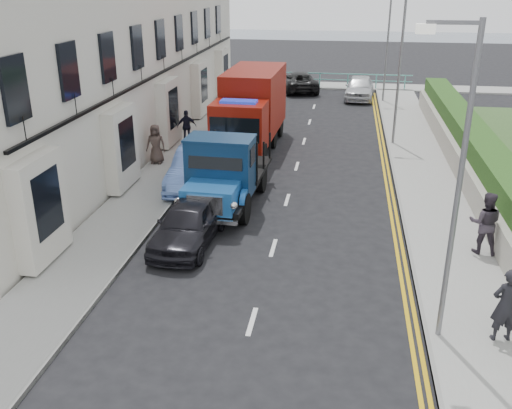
% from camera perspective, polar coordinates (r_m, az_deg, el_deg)
% --- Properties ---
extents(ground, '(120.00, 120.00, 0.00)m').
position_cam_1_polar(ground, '(15.61, 0.79, -7.60)').
color(ground, black).
rests_on(ground, ground).
extents(pavement_west, '(2.40, 38.00, 0.12)m').
position_cam_1_polar(pavement_west, '(24.74, -8.21, 3.81)').
color(pavement_west, gray).
rests_on(pavement_west, ground).
extents(pavement_east, '(2.60, 38.00, 0.12)m').
position_cam_1_polar(pavement_east, '(23.95, 16.63, 2.46)').
color(pavement_east, gray).
rests_on(pavement_east, ground).
extents(promenade, '(30.00, 2.50, 0.12)m').
position_cam_1_polar(promenade, '(43.16, 6.41, 11.74)').
color(promenade, gray).
rests_on(promenade, ground).
extents(sea_plane, '(120.00, 120.00, 0.00)m').
position_cam_1_polar(sea_plane, '(73.86, 7.71, 15.92)').
color(sea_plane, '#4E5A6A').
rests_on(sea_plane, ground).
extents(garden_east, '(1.45, 28.00, 1.75)m').
position_cam_1_polar(garden_east, '(24.04, 21.36, 4.04)').
color(garden_east, '#B2AD9E').
rests_on(garden_east, ground).
extents(seafront_railing, '(13.00, 0.08, 1.11)m').
position_cam_1_polar(seafront_railing, '(42.28, 6.38, 12.25)').
color(seafront_railing, '#59B2A5').
rests_on(seafront_railing, ground).
extents(lamp_near, '(1.23, 0.18, 7.00)m').
position_cam_1_polar(lamp_near, '(12.24, 19.25, 3.04)').
color(lamp_near, slate).
rests_on(lamp_near, ground).
extents(lamp_mid, '(1.23, 0.18, 7.00)m').
position_cam_1_polar(lamp_mid, '(27.77, 13.97, 13.75)').
color(lamp_mid, slate).
rests_on(lamp_mid, ground).
extents(lamp_far, '(1.23, 0.18, 7.00)m').
position_cam_1_polar(lamp_far, '(37.68, 12.86, 15.90)').
color(lamp_far, slate).
rests_on(lamp_far, ground).
extents(bedford_lorry, '(2.45, 5.72, 2.66)m').
position_cam_1_polar(bedford_lorry, '(19.64, -3.40, 2.70)').
color(bedford_lorry, black).
rests_on(bedford_lorry, ground).
extents(red_lorry, '(2.51, 6.92, 3.59)m').
position_cam_1_polar(red_lorry, '(26.90, -0.47, 9.61)').
color(red_lorry, black).
rests_on(red_lorry, ground).
extents(parked_car_front, '(1.82, 4.11, 1.38)m').
position_cam_1_polar(parked_car_front, '(17.48, -6.76, -1.84)').
color(parked_car_front, black).
rests_on(parked_car_front, ground).
extents(parked_car_mid, '(1.66, 4.62, 1.51)m').
position_cam_1_polar(parked_car_mid, '(22.28, -5.82, 3.74)').
color(parked_car_mid, '#6387D5').
rests_on(parked_car_mid, ground).
extents(parked_car_rear, '(1.96, 4.65, 1.34)m').
position_cam_1_polar(parked_car_rear, '(30.30, -1.78, 8.62)').
color(parked_car_rear, '#B5B6BA').
rests_on(parked_car_rear, ground).
extents(seafront_car_left, '(3.34, 5.27, 1.36)m').
position_cam_1_polar(seafront_car_left, '(41.17, 4.30, 12.19)').
color(seafront_car_left, black).
rests_on(seafront_car_left, ground).
extents(seafront_car_right, '(2.05, 4.52, 1.51)m').
position_cam_1_polar(seafront_car_right, '(38.93, 10.31, 11.44)').
color(seafront_car_right, silver).
rests_on(seafront_car_right, ground).
extents(pedestrian_east_near, '(0.72, 0.55, 1.76)m').
position_cam_1_polar(pedestrian_east_near, '(13.80, 23.68, -9.20)').
color(pedestrian_east_near, black).
rests_on(pedestrian_east_near, pavement_east).
extents(pedestrian_east_far, '(1.01, 0.85, 1.87)m').
position_cam_1_polar(pedestrian_east_far, '(17.73, 21.93, -1.72)').
color(pedestrian_east_far, '#382F3A').
rests_on(pedestrian_east_far, pavement_east).
extents(pedestrian_west_near, '(0.98, 0.63, 1.56)m').
position_cam_1_polar(pedestrian_west_near, '(27.90, -6.93, 7.77)').
color(pedestrian_west_near, black).
rests_on(pedestrian_west_near, pavement_west).
extents(pedestrian_west_far, '(0.85, 0.57, 1.69)m').
position_cam_1_polar(pedestrian_west_far, '(24.86, -9.99, 5.98)').
color(pedestrian_west_far, '#463832').
rests_on(pedestrian_west_far, pavement_west).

